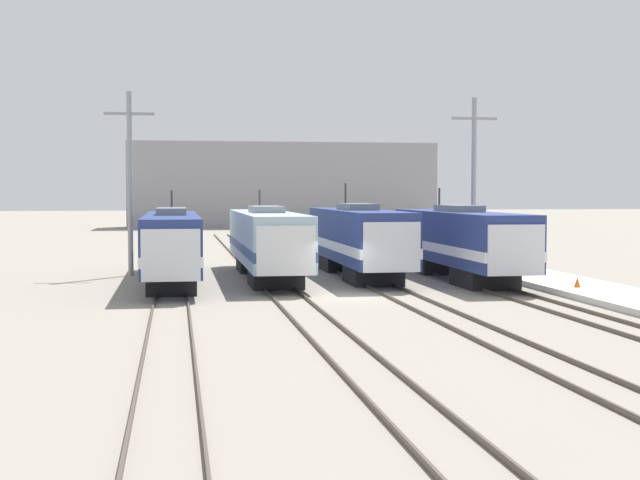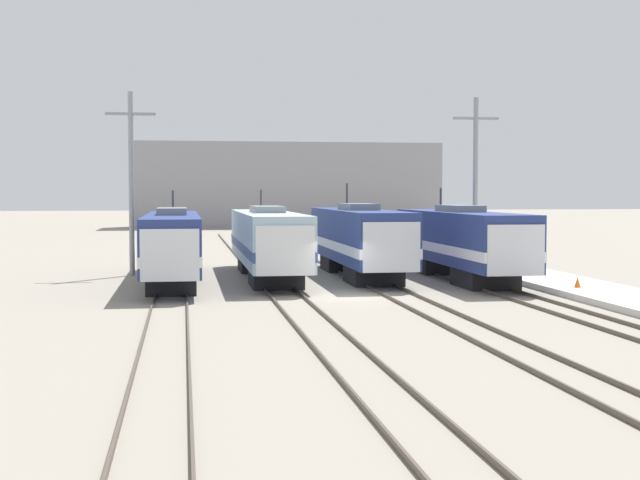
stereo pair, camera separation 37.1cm
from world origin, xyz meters
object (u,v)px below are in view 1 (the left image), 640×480
Objects in this scene: locomotive_far_left at (172,245)px; locomotive_far_right at (461,241)px; locomotive_center_right at (359,239)px; catenary_tower_left at (130,179)px; locomotive_center_left at (267,241)px; traffic_cone at (577,282)px; catenary_tower_right at (474,180)px.

locomotive_far_right reaches higher than locomotive_far_left.
catenary_tower_left is (-12.61, 3.08, 3.37)m from locomotive_center_right.
locomotive_center_right is at bearing 155.32° from locomotive_far_right.
catenary_tower_left is (-2.32, 5.01, 3.46)m from locomotive_far_left.
locomotive_center_left is at bearing 18.29° from locomotive_far_left.
catenary_tower_left is at bearing 162.95° from locomotive_far_right.
locomotive_center_right is 0.97× the size of locomotive_far_right.
locomotive_center_right is (10.29, 1.93, 0.09)m from locomotive_far_left.
locomotive_far_left is 1.11× the size of locomotive_center_right.
locomotive_far_right is 7.98m from traffic_cone.
locomotive_center_right is 33.47× the size of traffic_cone.
locomotive_center_right is at bearing 10.61° from locomotive_far_left.
locomotive_far_left is 6.51m from catenary_tower_left.
locomotive_far_left is 37.07× the size of traffic_cone.
locomotive_center_left is 8.86m from catenary_tower_left.
locomotive_center_left is at bearing -23.90° from catenary_tower_left.
catenary_tower_right is 13.50m from traffic_cone.
locomotive_center_left reaches higher than locomotive_far_left.
locomotive_far_right is at bearing -17.05° from catenary_tower_left.
catenary_tower_right is at bearing 15.57° from locomotive_far_left.
locomotive_center_right reaches higher than traffic_cone.
locomotive_center_right is 12.79m from traffic_cone.
locomotive_far_left is 1.72× the size of catenary_tower_left.
locomotive_far_left is 15.43m from locomotive_far_right.
catenary_tower_left reaches higher than locomotive_far_left.
traffic_cone is at bearing -30.72° from catenary_tower_left.
catenary_tower_right is at bearing 14.45° from locomotive_center_left.
locomotive_center_right is 1.56× the size of catenary_tower_right.
locomotive_far_left is 1.72× the size of catenary_tower_right.
catenary_tower_right is at bearing 93.58° from traffic_cone.
catenary_tower_left is 1.00× the size of catenary_tower_right.
catenary_tower_right is 21.49× the size of traffic_cone.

